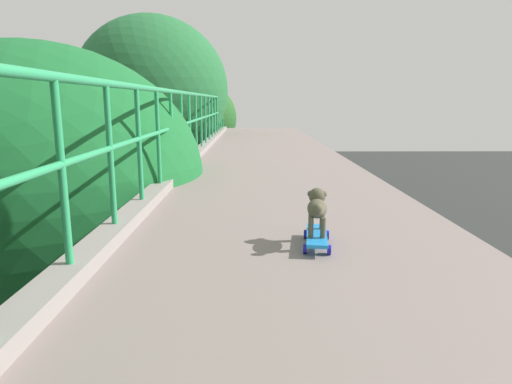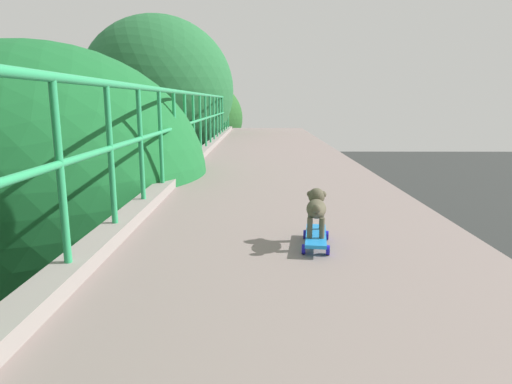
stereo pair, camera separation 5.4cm
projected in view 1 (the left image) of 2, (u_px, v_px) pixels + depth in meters
overpass_deck at (314, 359)px, 2.18m from camera, size 2.78×30.39×0.49m
green_railing at (31, 262)px, 2.07m from camera, size 0.20×28.87×1.16m
car_blue_fifth at (44, 309)px, 13.62m from camera, size 2.03×4.02×1.30m
car_black_sixth at (0, 266)px, 17.16m from camera, size 1.94×3.81×1.37m
car_white_seventh at (119, 233)px, 21.04m from camera, size 1.74×4.30×1.59m
city_bus at (115, 170)px, 32.72m from camera, size 2.52×10.92×3.44m
roadside_tree_mid at (37, 185)px, 6.23m from camera, size 4.66×4.66×7.70m
roadside_tree_far at (153, 92)px, 14.09m from camera, size 4.79×4.79×9.54m
roadside_tree_farthest at (199, 120)px, 22.74m from camera, size 3.91×3.91×7.95m
toy_skateboard at (317, 237)px, 3.11m from camera, size 0.23×0.53×0.09m
small_dog at (317, 206)px, 3.12m from camera, size 0.17×0.39×0.30m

